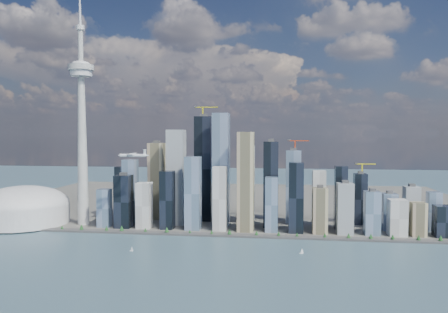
# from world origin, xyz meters

# --- Properties ---
(ground) EXTENTS (4000.00, 4000.00, 0.00)m
(ground) POSITION_xyz_m (0.00, 0.00, 0.00)
(ground) COLOR #36515F
(ground) RESTS_ON ground
(seawall) EXTENTS (1100.00, 22.00, 4.00)m
(seawall) POSITION_xyz_m (0.00, 250.00, 2.00)
(seawall) COLOR #383838
(seawall) RESTS_ON ground
(land) EXTENTS (1400.00, 900.00, 3.00)m
(land) POSITION_xyz_m (0.00, 700.00, 1.50)
(land) COLOR #4C4C47
(land) RESTS_ON ground
(shoreline_trees) EXTENTS (960.53, 7.20, 8.80)m
(shoreline_trees) POSITION_xyz_m (0.00, 250.00, 8.78)
(shoreline_trees) COLOR #3F2D1E
(shoreline_trees) RESTS_ON seawall
(skyscraper_cluster) EXTENTS (736.00, 142.00, 271.27)m
(skyscraper_cluster) POSITION_xyz_m (59.61, 336.82, 84.46)
(skyscraper_cluster) COLOR black
(skyscraper_cluster) RESTS_ON land
(needle_tower) EXTENTS (56.00, 56.00, 550.50)m
(needle_tower) POSITION_xyz_m (-300.00, 310.00, 235.84)
(needle_tower) COLOR #989893
(needle_tower) RESTS_ON land
(dome_stadium) EXTENTS (200.00, 200.00, 86.00)m
(dome_stadium) POSITION_xyz_m (-440.00, 300.00, 39.44)
(dome_stadium) COLOR #BCBCBC
(dome_stadium) RESTS_ON land
(airplane) EXTENTS (62.39, 55.27, 15.20)m
(airplane) POSITION_xyz_m (-151.81, 227.00, 165.24)
(airplane) COLOR white
(airplane) RESTS_ON ground
(sailboat_west) EXTENTS (7.05, 2.66, 9.73)m
(sailboat_west) POSITION_xyz_m (-117.26, 115.29, 3.12)
(sailboat_west) COLOR white
(sailboat_west) RESTS_ON ground
(sailboat_east) EXTENTS (7.63, 3.18, 10.54)m
(sailboat_east) POSITION_xyz_m (180.77, 139.72, 3.38)
(sailboat_east) COLOR white
(sailboat_east) RESTS_ON ground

